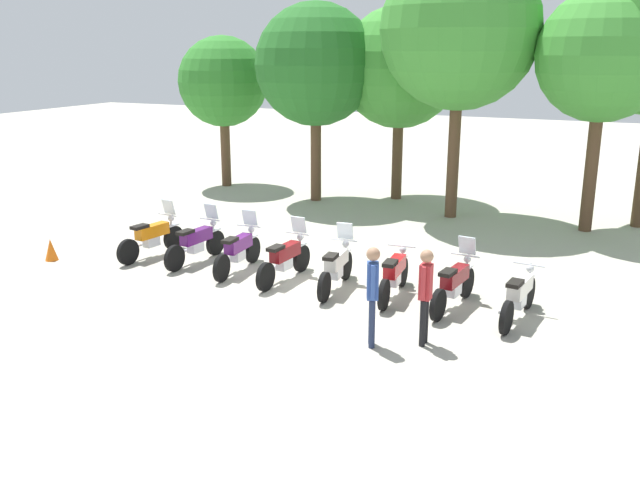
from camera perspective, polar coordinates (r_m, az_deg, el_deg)
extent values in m
plane|color=#ADA899|center=(15.42, -0.76, -3.68)|extent=(80.00, 80.00, 0.00)
cylinder|color=black|center=(18.34, -12.04, 0.19)|extent=(0.19, 0.65, 0.64)
cylinder|color=black|center=(17.33, -15.63, -0.97)|extent=(0.19, 0.65, 0.64)
cube|color=silver|center=(18.25, -12.10, 1.21)|extent=(0.17, 0.37, 0.04)
cube|color=orange|center=(17.77, -13.74, 0.75)|extent=(0.40, 0.98, 0.30)
cube|color=silver|center=(17.80, -13.80, -0.13)|extent=(0.28, 0.43, 0.24)
cube|color=black|center=(17.46, -14.72, 1.06)|extent=(0.30, 0.47, 0.08)
cylinder|color=silver|center=(18.20, -12.29, 1.08)|extent=(0.08, 0.23, 0.64)
cylinder|color=silver|center=(18.06, -12.55, 2.05)|extent=(0.62, 0.13, 0.04)
sphere|color=silver|center=(18.18, -12.24, 1.76)|extent=(0.18, 0.18, 0.16)
cylinder|color=silver|center=(17.74, -14.84, -0.46)|extent=(0.17, 0.70, 0.07)
cube|color=silver|center=(18.05, -12.46, 2.70)|extent=(0.38, 0.18, 0.39)
cylinder|color=black|center=(17.68, -8.66, -0.22)|extent=(0.16, 0.65, 0.64)
cylinder|color=black|center=(16.55, -11.97, -1.50)|extent=(0.16, 0.65, 0.64)
cube|color=silver|center=(17.59, -8.71, 0.84)|extent=(0.15, 0.37, 0.04)
cube|color=#59196B|center=(17.05, -10.21, 0.33)|extent=(0.35, 0.97, 0.30)
cube|color=silver|center=(17.08, -10.27, -0.58)|extent=(0.26, 0.42, 0.24)
cube|color=black|center=(16.71, -11.11, 0.64)|extent=(0.28, 0.46, 0.08)
cylinder|color=silver|center=(17.53, -8.88, 0.70)|extent=(0.07, 0.23, 0.64)
cylinder|color=silver|center=(17.38, -9.11, 1.70)|extent=(0.62, 0.09, 0.04)
sphere|color=silver|center=(17.51, -8.83, 1.41)|extent=(0.17, 0.17, 0.16)
cylinder|color=silver|center=(16.98, -11.32, -0.95)|extent=(0.14, 0.70, 0.07)
cube|color=silver|center=(17.38, -9.02, 2.38)|extent=(0.37, 0.17, 0.39)
cylinder|color=black|center=(16.94, -5.59, -0.82)|extent=(0.13, 0.64, 0.64)
cylinder|color=black|center=(15.64, -8.16, -2.32)|extent=(0.13, 0.64, 0.64)
cube|color=silver|center=(16.85, -5.62, 0.29)|extent=(0.14, 0.37, 0.04)
cube|color=#59196B|center=(16.23, -6.78, -0.31)|extent=(0.30, 0.96, 0.30)
cube|color=silver|center=(16.26, -6.83, -1.27)|extent=(0.24, 0.41, 0.24)
cube|color=black|center=(15.84, -7.48, -0.02)|extent=(0.26, 0.45, 0.08)
cylinder|color=silver|center=(16.78, -5.75, 0.13)|extent=(0.06, 0.23, 0.64)
cylinder|color=silver|center=(16.62, -5.93, 1.16)|extent=(0.62, 0.07, 0.04)
sphere|color=silver|center=(16.76, -5.71, 0.87)|extent=(0.17, 0.17, 0.16)
cylinder|color=silver|center=(16.11, -7.83, -1.70)|extent=(0.10, 0.70, 0.07)
cube|color=silver|center=(16.62, -5.85, 1.88)|extent=(0.37, 0.15, 0.39)
cylinder|color=black|center=(16.20, -1.54, -1.53)|extent=(0.15, 0.65, 0.64)
cylinder|color=black|center=(14.95, -4.53, -3.07)|extent=(0.15, 0.65, 0.64)
cube|color=silver|center=(16.10, -1.55, -0.37)|extent=(0.15, 0.37, 0.04)
cube|color=maroon|center=(15.50, -2.90, -0.99)|extent=(0.33, 0.97, 0.30)
cube|color=silver|center=(15.54, -2.98, -1.99)|extent=(0.25, 0.42, 0.24)
cube|color=black|center=(15.12, -3.70, -0.68)|extent=(0.27, 0.46, 0.08)
cylinder|color=silver|center=(16.03, -1.71, -0.54)|extent=(0.07, 0.23, 0.64)
cylinder|color=silver|center=(15.87, -1.88, 0.55)|extent=(0.62, 0.08, 0.04)
sphere|color=silver|center=(16.01, -1.64, 0.24)|extent=(0.17, 0.17, 0.16)
cylinder|color=silver|center=(15.40, -4.07, -2.41)|extent=(0.12, 0.70, 0.07)
cube|color=silver|center=(15.87, -1.78, 1.29)|extent=(0.37, 0.16, 0.39)
cylinder|color=black|center=(15.67, 2.19, -2.13)|extent=(0.16, 0.65, 0.64)
cylinder|color=black|center=(14.27, 0.35, -3.93)|extent=(0.16, 0.65, 0.64)
cube|color=silver|center=(15.57, 2.20, -0.94)|extent=(0.15, 0.37, 0.04)
cube|color=silver|center=(14.91, 1.38, -1.66)|extent=(0.34, 0.97, 0.30)
cube|color=silver|center=(14.94, 1.31, -2.70)|extent=(0.25, 0.42, 0.24)
cube|color=black|center=(14.49, 0.90, -1.38)|extent=(0.28, 0.46, 0.08)
cylinder|color=silver|center=(15.49, 2.10, -1.12)|extent=(0.07, 0.23, 0.64)
cylinder|color=silver|center=(15.32, 2.01, -0.01)|extent=(0.62, 0.09, 0.04)
sphere|color=silver|center=(15.47, 2.15, -0.32)|extent=(0.17, 0.17, 0.16)
cylinder|color=silver|center=(14.74, 0.36, -3.20)|extent=(0.13, 0.70, 0.07)
cube|color=silver|center=(15.32, 2.09, 0.77)|extent=(0.37, 0.16, 0.39)
cylinder|color=black|center=(15.32, 6.86, -2.65)|extent=(0.14, 0.65, 0.64)
cylinder|color=black|center=(13.90, 5.32, -4.54)|extent=(0.14, 0.65, 0.64)
cube|color=silver|center=(15.22, 6.91, -1.44)|extent=(0.14, 0.37, 0.04)
cube|color=red|center=(14.55, 6.22, -2.19)|extent=(0.32, 0.96, 0.30)
cube|color=silver|center=(14.59, 6.14, -3.25)|extent=(0.25, 0.41, 0.24)
cube|color=black|center=(14.12, 5.83, -1.92)|extent=(0.27, 0.45, 0.08)
cylinder|color=silver|center=(15.15, 6.82, -1.62)|extent=(0.06, 0.23, 0.64)
cylinder|color=silver|center=(14.97, 6.78, -0.49)|extent=(0.62, 0.08, 0.04)
sphere|color=silver|center=(15.12, 6.88, -0.80)|extent=(0.17, 0.17, 0.16)
cylinder|color=silver|center=(14.37, 5.21, -3.78)|extent=(0.11, 0.70, 0.07)
cylinder|color=black|center=(14.87, 12.07, -3.47)|extent=(0.19, 0.65, 0.64)
cylinder|color=black|center=(13.50, 9.76, -5.34)|extent=(0.19, 0.65, 0.64)
cube|color=silver|center=(14.76, 12.15, -2.23)|extent=(0.17, 0.37, 0.04)
cube|color=maroon|center=(14.11, 11.12, -2.97)|extent=(0.39, 0.98, 0.30)
cube|color=silver|center=(14.16, 10.99, -4.06)|extent=(0.27, 0.43, 0.24)
cube|color=black|center=(13.70, 10.55, -2.67)|extent=(0.30, 0.47, 0.08)
cylinder|color=silver|center=(14.69, 12.02, -2.41)|extent=(0.08, 0.23, 0.64)
cylinder|color=silver|center=(14.51, 11.97, -1.25)|extent=(0.62, 0.12, 0.04)
sphere|color=silver|center=(14.66, 12.12, -1.57)|extent=(0.18, 0.18, 0.16)
cylinder|color=silver|center=(13.97, 9.91, -4.54)|extent=(0.17, 0.70, 0.07)
cube|color=silver|center=(14.51, 12.10, -0.44)|extent=(0.37, 0.18, 0.39)
cylinder|color=black|center=(14.58, 16.91, -4.21)|extent=(0.18, 0.65, 0.64)
cylinder|color=black|center=(13.17, 15.19, -6.23)|extent=(0.18, 0.65, 0.64)
cube|color=silver|center=(14.47, 17.02, -2.94)|extent=(0.16, 0.37, 0.04)
cube|color=silver|center=(13.80, 16.26, -3.74)|extent=(0.37, 0.97, 0.30)
cube|color=silver|center=(13.84, 16.12, -4.86)|extent=(0.27, 0.42, 0.24)
cube|color=black|center=(13.37, 15.87, -3.47)|extent=(0.29, 0.47, 0.08)
cylinder|color=silver|center=(14.40, 16.92, -3.14)|extent=(0.08, 0.23, 0.64)
cylinder|color=silver|center=(14.21, 16.94, -1.96)|extent=(0.62, 0.11, 0.04)
sphere|color=silver|center=(14.37, 17.03, -2.28)|extent=(0.18, 0.18, 0.16)
cylinder|color=silver|center=(13.63, 15.12, -5.38)|extent=(0.15, 0.70, 0.07)
cylinder|color=#232D4C|center=(12.14, 4.33, -6.98)|extent=(0.14, 0.14, 0.89)
cylinder|color=#232D4C|center=(12.30, 4.30, -6.67)|extent=(0.14, 0.14, 0.89)
cube|color=#33519E|center=(11.94, 4.39, -3.39)|extent=(0.27, 0.28, 0.66)
cylinder|color=#33519E|center=(11.79, 4.42, -3.57)|extent=(0.10, 0.10, 0.63)
cylinder|color=#33519E|center=(12.09, 4.36, -3.07)|extent=(0.10, 0.10, 0.63)
sphere|color=#A87A5B|center=(11.80, 4.44, -1.17)|extent=(0.31, 0.31, 0.24)
cylinder|color=black|center=(12.31, 8.51, -6.86)|extent=(0.11, 0.11, 0.85)
cylinder|color=black|center=(12.46, 8.73, -6.58)|extent=(0.11, 0.11, 0.85)
cube|color=#B22D33|center=(12.12, 8.76, -3.45)|extent=(0.20, 0.22, 0.64)
cylinder|color=#B22D33|center=(11.97, 8.56, -3.60)|extent=(0.08, 0.08, 0.61)
cylinder|color=#B22D33|center=(12.27, 8.97, -3.15)|extent=(0.08, 0.08, 0.61)
sphere|color=#A87A5B|center=(11.98, 8.85, -1.34)|extent=(0.23, 0.23, 0.23)
cylinder|color=brown|center=(26.48, -7.83, 7.42)|extent=(0.36, 0.36, 2.74)
sphere|color=#2D7A28|center=(26.24, -8.04, 12.89)|extent=(3.31, 3.31, 3.31)
cylinder|color=brown|center=(23.62, -0.34, 7.08)|extent=(0.36, 0.36, 3.16)
sphere|color=#236623|center=(23.36, -0.35, 14.35)|extent=(4.03, 4.03, 4.03)
cylinder|color=brown|center=(24.04, 6.42, 7.01)|extent=(0.36, 0.36, 3.06)
sphere|color=#3D8E33|center=(23.78, 6.64, 14.03)|extent=(4.04, 4.04, 4.04)
cylinder|color=brown|center=(21.54, 11.01, 7.06)|extent=(0.36, 0.36, 3.98)
sphere|color=#3D8E33|center=(21.32, 11.54, 16.75)|extent=(4.70, 4.70, 4.70)
cylinder|color=brown|center=(20.96, 21.56, 5.56)|extent=(0.36, 0.36, 3.64)
sphere|color=#3D8E33|center=(20.71, 22.44, 13.98)|extent=(3.62, 3.62, 3.62)
cone|color=orange|center=(18.31, -21.41, -0.74)|extent=(0.32, 0.32, 0.55)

